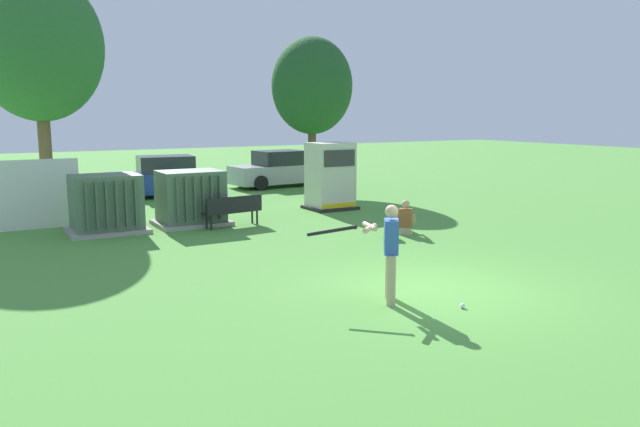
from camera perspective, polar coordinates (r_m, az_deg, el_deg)
name	(u,v)px	position (r m, az deg, el deg)	size (l,w,h in m)	color
ground_plane	(433,289)	(12.06, 10.36, -6.85)	(96.00, 96.00, 0.00)	#51933D
transformer_west	(106,205)	(18.22, -19.10, 0.78)	(2.10, 1.70, 1.62)	#9E9B93
transformer_mid_west	(191,199)	(18.82, -11.82, 1.36)	(2.10, 1.70, 1.62)	#9E9B93
generator_enclosure	(330,176)	(21.42, 0.94, 3.44)	(1.60, 1.40, 2.30)	#262626
park_bench	(233,209)	(18.23, -7.99, 0.41)	(1.84, 0.63, 0.92)	black
batter	(388,248)	(10.92, 6.26, -3.17)	(1.47, 1.12, 1.74)	tan
sports_ball	(462,306)	(11.00, 12.99, -8.28)	(0.09, 0.09, 0.09)	white
seated_spectator	(405,220)	(17.24, 7.88, -0.63)	(0.71, 0.76, 0.96)	tan
backpack	(390,230)	(16.60, 6.47, -1.56)	(0.37, 0.38, 0.44)	black
tree_left	(38,46)	(22.99, -24.55, 13.84)	(4.17, 4.17, 7.98)	brown
tree_center_left	(312,86)	(26.10, -0.75, 11.65)	(3.35, 3.35, 6.41)	brown
parked_car_leftmost	(163,178)	(25.48, -14.25, 3.22)	(4.36, 2.27, 1.62)	navy
parked_car_left_of_center	(278,170)	(28.15, -3.92, 4.04)	(4.31, 2.15, 1.62)	#B2B2B7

